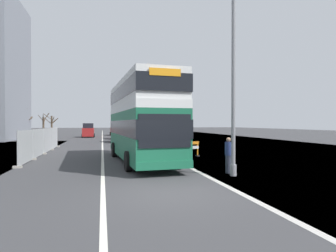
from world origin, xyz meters
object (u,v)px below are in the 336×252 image
Objects in this scene: roadworks_barrier at (189,147)px; car_far_side at (115,130)px; car_oncoming_near at (121,133)px; lamppost_foreground at (233,75)px; car_receding_far at (88,131)px; car_receding_mid at (118,132)px; double_decker_bus at (141,119)px; pedestrian_at_kerb at (228,155)px.

car_far_side is (-3.50, 37.18, 0.38)m from roadworks_barrier.
roadworks_barrier is at bearing -84.62° from car_far_side.
roadworks_barrier is 0.35× the size of car_oncoming_near.
car_oncoming_near is at bearing -90.54° from car_far_side.
lamppost_foreground is at bearing -81.83° from car_oncoming_near.
car_oncoming_near is at bearing -71.90° from car_receding_far.
car_oncoming_near is at bearing 98.17° from lamppost_foreground.
roadworks_barrier is at bearing -81.60° from car_receding_mid.
double_decker_bus reaches higher than car_far_side.
lamppost_foreground is 24.68m from car_oncoming_near.
car_receding_mid is 2.65× the size of pedestrian_at_kerb.
car_receding_mid is at bearing 89.85° from double_decker_bus.
car_oncoming_near is 14.45m from car_receding_far.
lamppost_foreground reaches higher than car_oncoming_near.
car_far_side is 2.42× the size of pedestrian_at_kerb.
car_receding_far is (-8.18, 30.44, 0.44)m from roadworks_barrier.
roadworks_barrier is 17.12m from car_oncoming_near.
roadworks_barrier is 0.38× the size of car_receding_far.
lamppost_foreground is 2.32× the size of car_far_side.
car_oncoming_near is (-0.05, 18.55, -1.51)m from double_decker_bus.
double_decker_bus is 2.71× the size of car_far_side.
double_decker_bus is at bearing -90.15° from car_receding_mid.
lamppost_foreground is 6.19× the size of roadworks_barrier.
car_oncoming_near is (-3.69, 16.71, 0.44)m from roadworks_barrier.
car_receding_far is (-7.96, 37.93, -3.41)m from lamppost_foreground.
roadworks_barrier is 0.34× the size of car_receding_mid.
pedestrian_at_kerb is at bearing -81.37° from car_oncoming_near.
car_receding_mid is (0.07, 26.05, -1.61)m from double_decker_bus.
lamppost_foreground is 38.91m from car_receding_far.
car_oncoming_near reaches higher than roadworks_barrier.
double_decker_bus is at bearing -81.99° from car_receding_far.
lamppost_foreground is 8.42m from roadworks_barrier.
car_far_side is at bearing 89.68° from car_receding_mid.
car_receding_mid is 1.11× the size of car_receding_far.
double_decker_bus is at bearing 125.41° from pedestrian_at_kerb.
car_receding_far is at bearing 108.10° from car_oncoming_near.
car_far_side is at bearing 89.79° from double_decker_bus.
roadworks_barrier is 31.53m from car_receding_far.
double_decker_bus is 2.76× the size of car_receding_far.
car_receding_mid is (-3.57, 24.21, 0.34)m from roadworks_barrier.
double_decker_bus is 4.52m from roadworks_barrier.
lamppost_foreground reaches higher than car_far_side.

